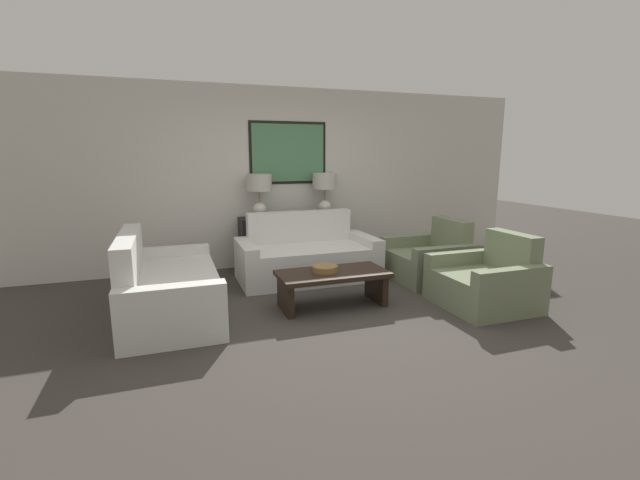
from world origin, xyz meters
The scene contains 11 objects.
ground_plane centered at (0.00, 0.00, 0.00)m, with size 20.00×20.00×0.00m, color #3D3833.
back_wall centered at (0.00, 2.49, 1.33)m, with size 7.94×0.12×2.65m.
console_table centered at (0.00, 2.21, 0.39)m, with size 1.59×0.39×0.78m.
table_lamp_left centered at (-0.50, 2.21, 1.20)m, with size 0.36×0.36×0.63m.
table_lamp_right centered at (0.50, 2.21, 1.20)m, with size 0.36×0.36×0.63m.
couch_by_back_wall centered at (0.00, 1.55, 0.29)m, with size 1.86×0.94×0.89m.
couch_by_side centered at (-1.81, 0.72, 0.29)m, with size 0.94×1.86×0.89m.
coffee_table centered at (-0.07, 0.39, 0.30)m, with size 1.22×0.59×0.40m.
decorative_bowl centered at (-0.15, 0.42, 0.43)m, with size 0.28×0.28×0.07m.
armchair_near_back_wall centered at (1.56, 0.94, 0.27)m, with size 0.92×0.97×0.82m.
armchair_near_camera centered at (1.56, -0.17, 0.27)m, with size 0.92×0.97×0.82m.
Camera 1 is at (-1.72, -3.88, 1.67)m, focal length 24.00 mm.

